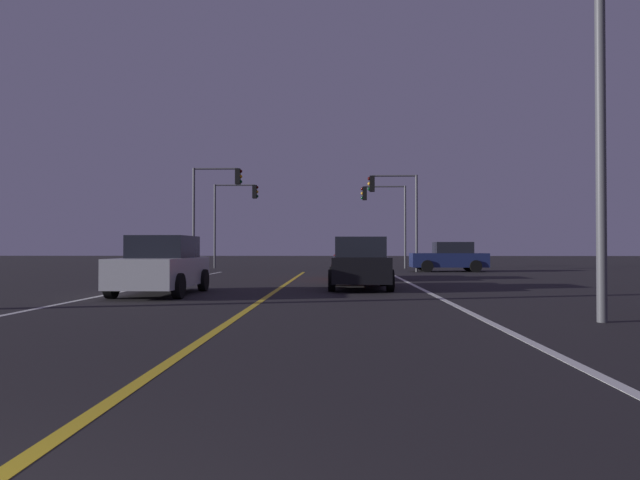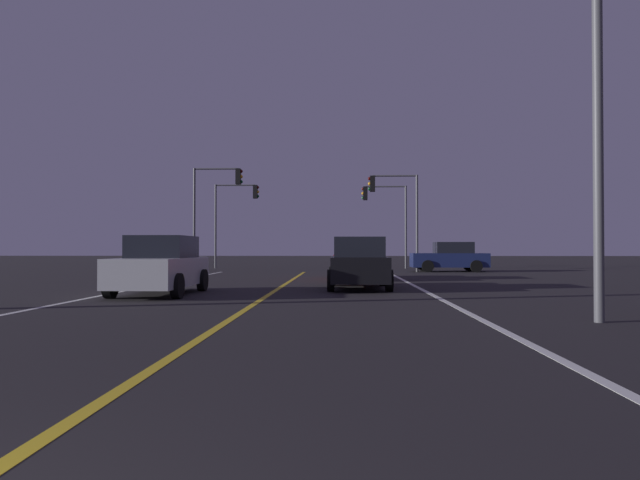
% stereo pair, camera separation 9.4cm
% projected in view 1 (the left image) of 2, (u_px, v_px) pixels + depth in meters
% --- Properties ---
extents(lane_edge_right, '(0.16, 36.24, 0.01)m').
position_uv_depth(lane_edge_right, '(453.00, 304.00, 13.31)').
color(lane_edge_right, silver).
rests_on(lane_edge_right, ground).
extents(lane_edge_left, '(0.16, 36.24, 0.01)m').
position_uv_depth(lane_edge_left, '(64.00, 303.00, 13.63)').
color(lane_edge_left, silver).
rests_on(lane_edge_left, ground).
extents(lane_center_divider, '(0.16, 36.24, 0.01)m').
position_uv_depth(lane_center_divider, '(257.00, 304.00, 13.47)').
color(lane_center_divider, gold).
rests_on(lane_center_divider, ground).
extents(car_ahead_far, '(2.02, 4.30, 1.70)m').
position_uv_depth(car_ahead_far, '(355.00, 260.00, 24.38)').
color(car_ahead_far, black).
rests_on(car_ahead_far, ground).
extents(car_lead_same_lane, '(2.02, 4.30, 1.70)m').
position_uv_depth(car_lead_same_lane, '(359.00, 264.00, 18.63)').
color(car_lead_same_lane, black).
rests_on(car_lead_same_lane, ground).
extents(car_crossing_side, '(4.30, 2.02, 1.70)m').
position_uv_depth(car_crossing_side, '(449.00, 257.00, 32.38)').
color(car_crossing_side, black).
rests_on(car_crossing_side, ground).
extents(car_oncoming, '(2.02, 4.30, 1.70)m').
position_uv_depth(car_oncoming, '(162.00, 266.00, 16.27)').
color(car_oncoming, black).
rests_on(car_oncoming, ground).
extents(traffic_light_near_right, '(2.85, 0.36, 5.52)m').
position_uv_depth(traffic_light_near_right, '(393.00, 200.00, 31.97)').
color(traffic_light_near_right, '#4C4C51').
rests_on(traffic_light_near_right, ground).
extents(traffic_light_near_left, '(2.88, 0.36, 5.97)m').
position_uv_depth(traffic_light_near_left, '(216.00, 195.00, 32.32)').
color(traffic_light_near_left, '#4C4C51').
rests_on(traffic_light_near_left, ground).
extents(traffic_light_far_right, '(3.02, 0.36, 5.51)m').
position_uv_depth(traffic_light_far_right, '(384.00, 207.00, 37.47)').
color(traffic_light_far_right, '#4C4C51').
rests_on(traffic_light_far_right, ground).
extents(traffic_light_far_left, '(3.03, 0.36, 5.65)m').
position_uv_depth(traffic_light_far_left, '(235.00, 206.00, 37.81)').
color(traffic_light_far_left, '#4C4C51').
rests_on(traffic_light_far_left, ground).
extents(street_lamp_right_near, '(1.96, 0.44, 8.81)m').
position_uv_depth(street_lamp_right_near, '(578.00, 19.00, 10.21)').
color(street_lamp_right_near, '#4C4C51').
rests_on(street_lamp_right_near, ground).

